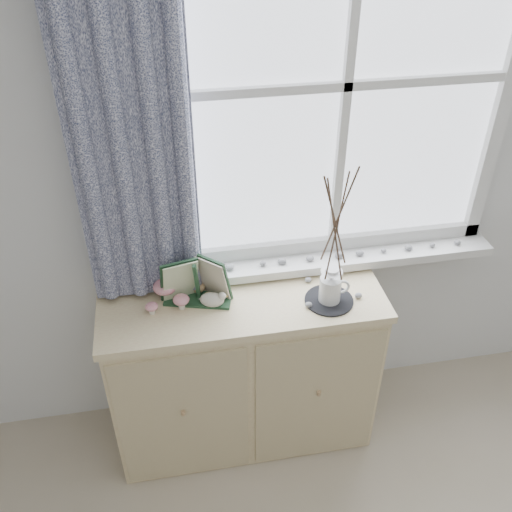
{
  "coord_description": "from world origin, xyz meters",
  "views": [
    {
      "loc": [
        -0.42,
        -0.05,
        2.39
      ],
      "look_at": [
        -0.1,
        1.7,
        1.1
      ],
      "focal_mm": 40.0,
      "sensor_mm": 36.0,
      "label": 1
    }
  ],
  "objects_px": {
    "botanical_book": "(197,284)",
    "twig_pitcher": "(337,222)",
    "sideboard": "(244,370)",
    "toadstool_cluster": "(167,292)"
  },
  "relations": [
    {
      "from": "botanical_book",
      "to": "twig_pitcher",
      "type": "height_order",
      "value": "twig_pitcher"
    },
    {
      "from": "twig_pitcher",
      "to": "botanical_book",
      "type": "bearing_deg",
      "value": 175.85
    },
    {
      "from": "sideboard",
      "to": "botanical_book",
      "type": "xyz_separation_m",
      "value": [
        -0.18,
        -0.0,
        0.53
      ]
    },
    {
      "from": "botanical_book",
      "to": "toadstool_cluster",
      "type": "bearing_deg",
      "value": 177.57
    },
    {
      "from": "sideboard",
      "to": "twig_pitcher",
      "type": "bearing_deg",
      "value": -11.84
    },
    {
      "from": "sideboard",
      "to": "botanical_book",
      "type": "relative_size",
      "value": 3.8
    },
    {
      "from": "toadstool_cluster",
      "to": "twig_pitcher",
      "type": "xyz_separation_m",
      "value": [
        0.66,
        -0.11,
        0.34
      ]
    },
    {
      "from": "toadstool_cluster",
      "to": "twig_pitcher",
      "type": "relative_size",
      "value": 0.27
    },
    {
      "from": "sideboard",
      "to": "botanical_book",
      "type": "height_order",
      "value": "botanical_book"
    },
    {
      "from": "sideboard",
      "to": "twig_pitcher",
      "type": "relative_size",
      "value": 1.77
    }
  ]
}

